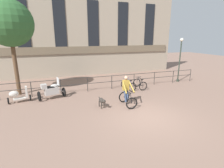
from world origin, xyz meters
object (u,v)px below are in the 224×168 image
at_px(parked_bicycle_mid_left, 140,84).
at_px(parked_scooter, 18,95).
at_px(parked_bicycle_near_lamp, 128,85).
at_px(street_lamp, 180,58).
at_px(dog, 102,101).
at_px(parked_motorcycle, 51,90).
at_px(cyclist_with_bike, 127,92).

xyz_separation_m(parked_bicycle_mid_left, parked_scooter, (-8.34, -0.19, 0.10)).
xyz_separation_m(parked_bicycle_near_lamp, parked_scooter, (-7.37, -0.19, 0.10)).
bearing_deg(street_lamp, parked_bicycle_mid_left, -168.90).
bearing_deg(dog, parked_scooter, 145.79).
bearing_deg(parked_bicycle_mid_left, dog, 36.00).
xyz_separation_m(parked_bicycle_near_lamp, parked_bicycle_mid_left, (0.97, -0.00, 0.00)).
height_order(parked_motorcycle, street_lamp, street_lamp).
distance_m(parked_scooter, street_lamp, 12.74).
bearing_deg(street_lamp, cyclist_with_bike, -151.69).
xyz_separation_m(parked_motorcycle, parked_bicycle_near_lamp, (5.46, 0.17, -0.20)).
distance_m(parked_bicycle_near_lamp, parked_scooter, 7.37).
bearing_deg(dog, parked_bicycle_near_lamp, 37.56).
bearing_deg(parked_bicycle_near_lamp, parked_scooter, -7.26).
height_order(cyclist_with_bike, street_lamp, street_lamp).
height_order(cyclist_with_bike, parked_motorcycle, cyclist_with_bike).
bearing_deg(parked_motorcycle, dog, -147.26).
relative_size(dog, parked_scooter, 0.69).
height_order(parked_motorcycle, parked_bicycle_near_lamp, parked_motorcycle).
height_order(parked_scooter, street_lamp, street_lamp).
xyz_separation_m(cyclist_with_bike, street_lamp, (6.57, 3.54, 1.37)).
bearing_deg(street_lamp, parked_bicycle_near_lamp, -170.93).
bearing_deg(parked_bicycle_mid_left, parked_scooter, 2.37).
bearing_deg(street_lamp, dog, -156.57).
height_order(parked_bicycle_near_lamp, parked_scooter, parked_scooter).
distance_m(dog, parked_bicycle_near_lamp, 3.89).
relative_size(dog, parked_motorcycle, 0.52).
distance_m(parked_motorcycle, street_lamp, 10.85).
xyz_separation_m(dog, parked_bicycle_near_lamp, (2.84, 2.66, -0.05)).
bearing_deg(parked_bicycle_near_lamp, cyclist_with_bike, 54.86).
bearing_deg(parked_scooter, dog, -128.87).
bearing_deg(parked_bicycle_near_lamp, parked_bicycle_mid_left, 171.28).
bearing_deg(parked_scooter, parked_motorcycle, -99.60).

